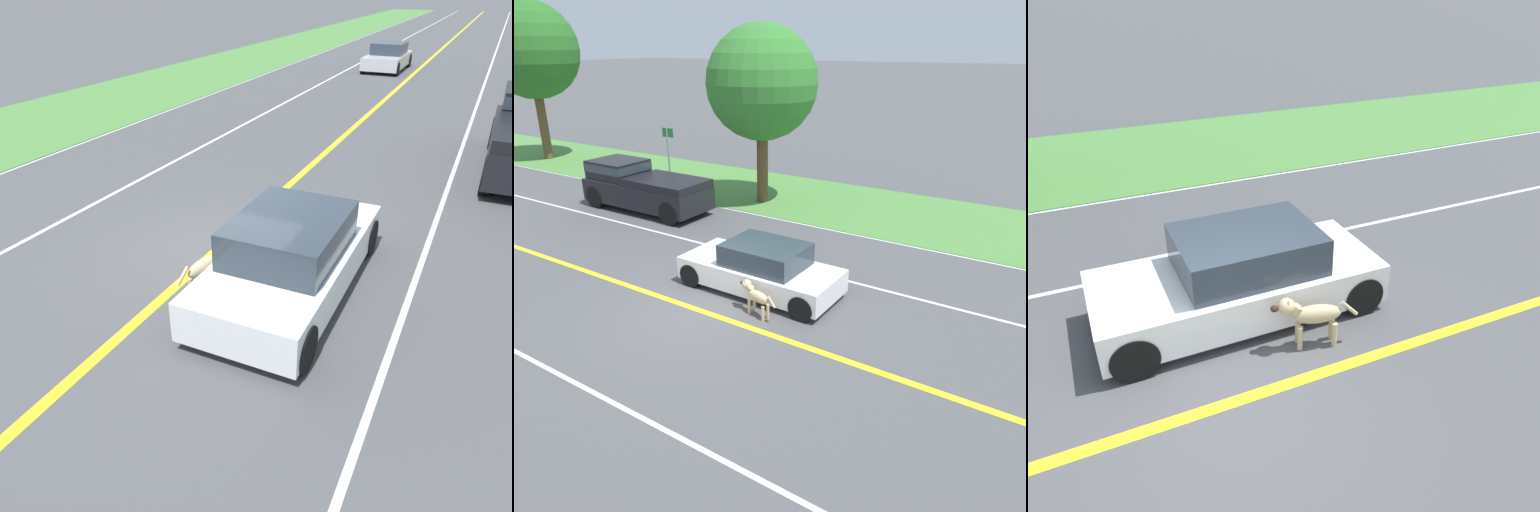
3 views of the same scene
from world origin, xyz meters
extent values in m
plane|color=#4C4C4F|center=(0.00, 0.00, 0.00)|extent=(400.00, 400.00, 0.00)
cube|color=yellow|center=(0.00, 0.00, 0.00)|extent=(0.18, 160.00, 0.01)
cube|color=white|center=(3.50, 0.00, 0.00)|extent=(0.10, 160.00, 0.01)
cube|color=white|center=(-3.50, 0.00, 0.00)|extent=(0.10, 160.00, 0.01)
cube|color=white|center=(1.73, -0.67, 0.48)|extent=(1.76, 4.22, 0.60)
cube|color=#2D3842|center=(1.73, -0.83, 1.06)|extent=(1.51, 2.03, 0.57)
cylinder|color=black|center=(2.52, 1.03, 0.32)|extent=(0.22, 0.64, 0.64)
cylinder|color=black|center=(2.52, -2.36, 0.32)|extent=(0.22, 0.64, 0.64)
cylinder|color=black|center=(0.94, 1.03, 0.32)|extent=(0.22, 0.64, 0.64)
cylinder|color=black|center=(0.94, -2.36, 0.32)|extent=(0.22, 0.64, 0.64)
ellipsoid|color=#D1B784|center=(0.57, -1.39, 0.52)|extent=(0.39, 0.73, 0.28)
cylinder|color=#D1B784|center=(0.71, -1.17, 0.19)|extent=(0.08, 0.08, 0.38)
cylinder|color=#D1B784|center=(0.58, -1.65, 0.19)|extent=(0.08, 0.08, 0.38)
cylinder|color=#D1B784|center=(0.55, -1.13, 0.19)|extent=(0.08, 0.08, 0.38)
cylinder|color=#D1B784|center=(0.43, -1.61, 0.19)|extent=(0.08, 0.08, 0.38)
cylinder|color=#D1B784|center=(0.64, -1.10, 0.63)|extent=(0.19, 0.22, 0.19)
sphere|color=#D1B784|center=(0.67, -0.98, 0.69)|extent=(0.29, 0.29, 0.24)
ellipsoid|color=#331E14|center=(0.71, -0.83, 0.68)|extent=(0.13, 0.13, 0.09)
cone|color=tan|center=(0.73, -1.01, 0.78)|extent=(0.09, 0.09, 0.11)
cone|color=tan|center=(0.61, -0.98, 0.78)|extent=(0.09, 0.09, 0.11)
cylinder|color=#D1B784|center=(0.45, -1.84, 0.56)|extent=(0.12, 0.27, 0.26)
cylinder|color=black|center=(4.28, 8.96, 0.44)|extent=(0.22, 0.88, 0.88)
cylinder|color=black|center=(4.28, 4.98, 0.44)|extent=(0.22, 0.88, 0.88)
cube|color=silver|center=(-1.58, 21.75, 0.49)|extent=(1.87, 4.26, 0.62)
cube|color=#2D3842|center=(-1.58, 21.92, 1.08)|extent=(1.61, 2.04, 0.57)
cylinder|color=black|center=(-2.43, 20.05, 0.33)|extent=(0.22, 0.66, 0.66)
cylinder|color=black|center=(-2.43, 23.45, 0.33)|extent=(0.22, 0.66, 0.66)
cylinder|color=black|center=(-0.74, 20.05, 0.33)|extent=(0.22, 0.66, 0.66)
cylinder|color=black|center=(-0.74, 23.45, 0.33)|extent=(0.22, 0.66, 0.66)
camera|label=1|loc=(4.07, -7.03, 4.40)|focal=35.00mm
camera|label=2|loc=(-8.09, -7.32, 5.99)|focal=35.00mm
camera|label=3|loc=(-4.26, 1.30, 4.60)|focal=35.00mm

